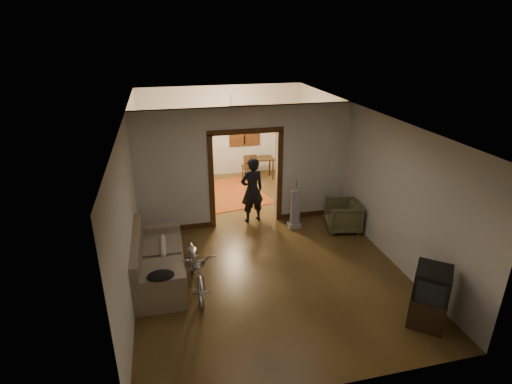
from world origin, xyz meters
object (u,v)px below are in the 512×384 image
object	(u,v)px
person	(252,190)
armchair	(343,216)
bicycle	(196,266)
desk	(259,168)
sofa	(158,258)
locker	(188,156)

from	to	relation	value
person	armchair	bearing A→B (deg)	141.82
bicycle	desk	size ratio (longest dim) A/B	1.96
sofa	person	world-z (taller)	person
armchair	locker	bearing A→B (deg)	-128.39
bicycle	locker	distance (m)	5.34
bicycle	armchair	size ratio (longest dim) A/B	2.27
sofa	desk	bearing A→B (deg)	57.93
person	sofa	bearing A→B (deg)	29.27
sofa	armchair	bearing A→B (deg)	15.08
armchair	person	size ratio (longest dim) A/B	0.48
bicycle	person	world-z (taller)	person
bicycle	armchair	xyz separation A→B (m)	(3.52, 1.49, -0.11)
bicycle	desk	xyz separation A→B (m)	(2.44, 5.24, -0.13)
bicycle	desk	bearing A→B (deg)	62.39
locker	desk	size ratio (longest dim) A/B	1.96
sofa	bicycle	xyz separation A→B (m)	(0.66, -0.41, -0.01)
bicycle	sofa	bearing A→B (deg)	145.28
person	desk	size ratio (longest dim) A/B	1.81
armchair	locker	distance (m)	5.03
sofa	armchair	size ratio (longest dim) A/B	2.68
locker	bicycle	bearing A→B (deg)	-84.31
person	desk	world-z (taller)	person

